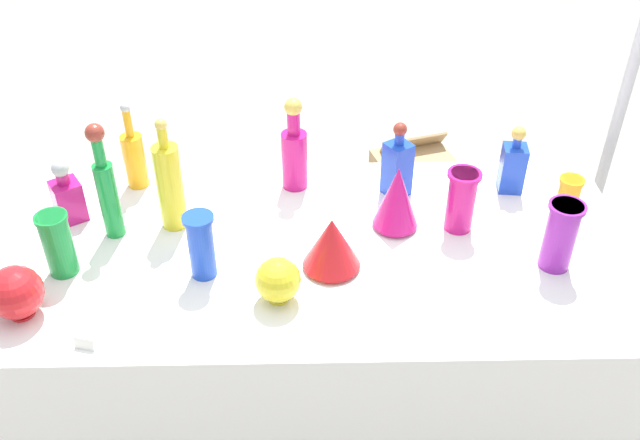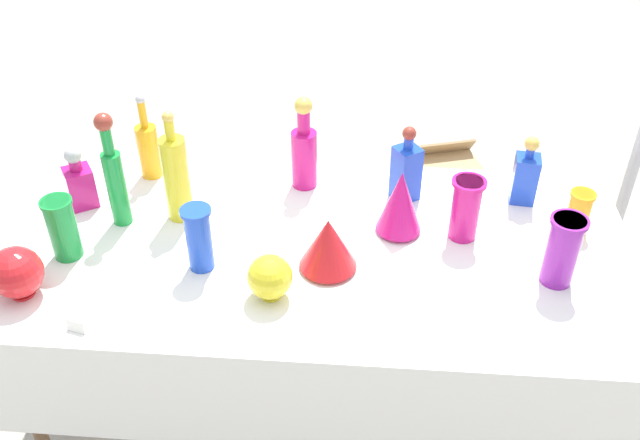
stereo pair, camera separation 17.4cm
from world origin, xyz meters
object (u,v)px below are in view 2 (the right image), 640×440
at_px(tall_bottle_0, 304,151).
at_px(round_bowl_1, 270,277).
at_px(fluted_vase_0, 400,202).
at_px(slender_vase_2, 579,210).
at_px(slender_vase_4, 563,249).
at_px(square_decanter_0, 526,175).
at_px(square_decanter_2, 79,182).
at_px(fluted_vase_1, 328,243).
at_px(slender_vase_3, 62,227).
at_px(cardboard_box_behind_left, 438,188).
at_px(tall_bottle_1, 176,177).
at_px(square_decanter_1, 406,170).
at_px(tall_bottle_2, 148,148).
at_px(tall_bottle_3, 114,176).
at_px(round_bowl_0, 16,272).
at_px(slender_vase_1, 466,207).
at_px(slender_vase_0, 199,237).

xyz_separation_m(tall_bottle_0, round_bowl_1, (-0.04, -0.59, -0.07)).
distance_m(fluted_vase_0, round_bowl_1, 0.51).
xyz_separation_m(slender_vase_2, slender_vase_4, (-0.11, -0.26, 0.04)).
bearing_deg(round_bowl_1, square_decanter_0, 34.61).
height_order(square_decanter_2, fluted_vase_1, square_decanter_2).
xyz_separation_m(square_decanter_2, slender_vase_4, (1.54, -0.27, 0.03)).
distance_m(slender_vase_4, fluted_vase_1, 0.68).
bearing_deg(slender_vase_3, cardboard_box_behind_left, 46.94).
bearing_deg(tall_bottle_1, cardboard_box_behind_left, 49.45).
relative_size(tall_bottle_1, square_decanter_1, 1.41).
distance_m(tall_bottle_2, square_decanter_2, 0.27).
height_order(tall_bottle_0, square_decanter_0, tall_bottle_0).
height_order(square_decanter_0, fluted_vase_0, square_decanter_0).
height_order(tall_bottle_3, slender_vase_3, tall_bottle_3).
distance_m(square_decanter_1, round_bowl_0, 1.26).
distance_m(tall_bottle_0, tall_bottle_2, 0.56).
relative_size(tall_bottle_1, slender_vase_4, 1.73).
distance_m(square_decanter_0, slender_vase_3, 1.51).
height_order(square_decanter_2, slender_vase_2, square_decanter_2).
xyz_separation_m(tall_bottle_1, slender_vase_2, (1.30, 0.03, -0.08)).
xyz_separation_m(tall_bottle_2, square_decanter_2, (-0.18, -0.20, -0.02)).
bearing_deg(tall_bottle_1, slender_vase_4, -11.05).
xyz_separation_m(slender_vase_1, slender_vase_4, (0.26, -0.20, 0.01)).
height_order(square_decanter_0, slender_vase_4, square_decanter_0).
distance_m(square_decanter_2, fluted_vase_1, 0.90).
distance_m(tall_bottle_1, slender_vase_1, 0.93).
relative_size(tall_bottle_0, tall_bottle_1, 0.88).
distance_m(square_decanter_2, slender_vase_2, 1.65).
distance_m(slender_vase_4, cardboard_box_behind_left, 1.57).
bearing_deg(cardboard_box_behind_left, fluted_vase_1, -108.94).
xyz_separation_m(square_decanter_1, slender_vase_0, (-0.62, -0.42, 0.00)).
height_order(square_decanter_2, round_bowl_0, square_decanter_2).
bearing_deg(slender_vase_0, round_bowl_0, -161.68).
distance_m(slender_vase_3, round_bowl_0, 0.20).
bearing_deg(fluted_vase_0, tall_bottle_1, 177.85).
bearing_deg(tall_bottle_1, tall_bottle_3, -166.65).
bearing_deg(tall_bottle_2, square_decanter_2, -132.88).
bearing_deg(tall_bottle_1, round_bowl_0, -131.96).
xyz_separation_m(square_decanter_1, slender_vase_3, (-1.05, -0.40, -0.00)).
relative_size(square_decanter_0, cardboard_box_behind_left, 0.55).
xyz_separation_m(tall_bottle_0, tall_bottle_1, (-0.39, -0.22, 0.02)).
xyz_separation_m(tall_bottle_2, square_decanter_0, (1.31, -0.05, -0.01)).
height_order(slender_vase_4, round_bowl_1, slender_vase_4).
distance_m(slender_vase_3, cardboard_box_behind_left, 2.01).
xyz_separation_m(tall_bottle_1, round_bowl_1, (0.35, -0.37, -0.08)).
xyz_separation_m(tall_bottle_2, cardboard_box_behind_left, (1.14, 0.90, -0.72)).
xyz_separation_m(tall_bottle_2, slender_vase_0, (0.29, -0.49, 0.00)).
height_order(slender_vase_0, round_bowl_0, slender_vase_0).
height_order(tall_bottle_1, square_decanter_1, tall_bottle_1).
height_order(slender_vase_1, fluted_vase_1, slender_vase_1).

